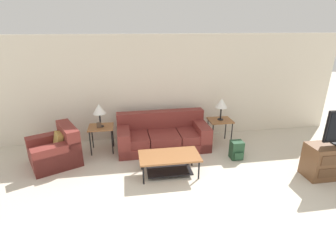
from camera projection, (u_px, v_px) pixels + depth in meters
ground_plane at (209, 241)px, 3.64m from camera, size 24.00×24.00×0.00m
wall_back at (167, 88)px, 6.60m from camera, size 9.14×0.06×2.60m
couch at (163, 136)px, 6.31m from camera, size 2.16×1.04×0.82m
armchair at (56, 151)px, 5.59m from camera, size 1.24×1.25×0.80m
coffee_table at (169, 160)px, 5.14m from camera, size 1.18×0.65×0.43m
side_table_left at (101, 129)px, 6.02m from camera, size 0.56×0.49×0.62m
side_table_right at (220, 122)px, 6.45m from camera, size 0.56×0.49×0.62m
table_lamp_left at (99, 109)px, 5.85m from camera, size 0.29×0.29×0.54m
table_lamp_right at (222, 104)px, 6.27m from camera, size 0.29×0.29×0.54m
tv_console at (336, 160)px, 5.10m from camera, size 1.22×0.48×0.67m
backpack at (237, 150)px, 5.80m from camera, size 0.26×0.31×0.41m
picture_frame at (99, 125)px, 5.90m from camera, size 0.10×0.04×0.13m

